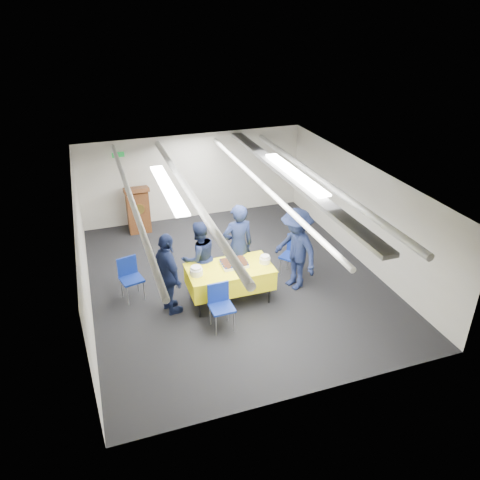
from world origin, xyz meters
name	(u,v)px	position (x,y,z in m)	size (l,w,h in m)	color
ground	(235,279)	(0.00, 0.00, 0.00)	(7.00, 7.00, 0.00)	black
room_shell	(232,194)	(0.09, 0.41, 1.81)	(6.00, 7.00, 2.30)	beige
serving_table	(230,277)	(-0.34, -0.72, 0.56)	(1.67, 0.90, 0.77)	black
sheet_cake	(234,263)	(-0.23, -0.67, 0.81)	(0.52, 0.40, 0.09)	white
plate_stack_left	(196,271)	(-1.01, -0.77, 0.85)	(0.24, 0.24, 0.18)	white
plate_stack_right	(265,259)	(0.38, -0.77, 0.84)	(0.22, 0.22, 0.16)	white
podium	(138,209)	(-1.60, 3.05, 0.61)	(0.62, 0.53, 1.25)	brown
chair_near	(220,302)	(-0.74, -1.43, 0.53)	(0.43, 0.43, 0.87)	gray
chair_right	(293,251)	(1.29, -0.14, 0.53)	(0.59, 0.59, 0.87)	gray
chair_left	(130,274)	(-2.19, 0.07, 0.53)	(0.51, 0.51, 0.87)	gray
sailor_a	(238,246)	(0.01, -0.18, 0.91)	(0.67, 0.44, 1.83)	black
sailor_b	(199,258)	(-0.81, -0.18, 0.79)	(0.76, 0.60, 1.57)	black
sailor_c	(168,274)	(-1.53, -0.69, 0.83)	(0.98, 0.41, 1.67)	black
sailor_d	(296,249)	(1.10, -0.65, 0.89)	(1.14, 0.66, 1.77)	black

